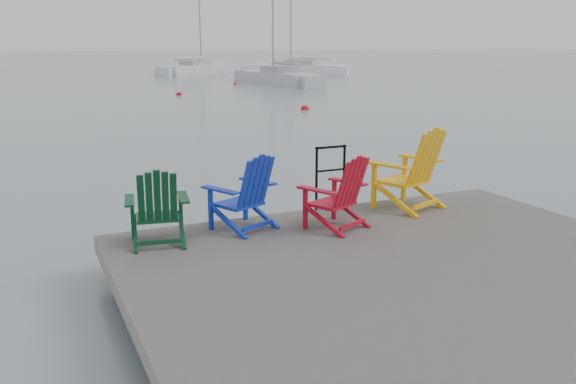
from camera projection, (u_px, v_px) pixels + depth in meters
name	position (u px, v px, depth m)	size (l,w,h in m)	color
ground	(416.00, 310.00, 6.56)	(400.00, 400.00, 0.00)	slate
dock	(417.00, 280.00, 6.47)	(6.00, 5.00, 1.40)	#312E2B
handrail	(330.00, 171.00, 8.58)	(0.48, 0.04, 0.90)	black
chair_green	(157.00, 206.00, 7.04)	(0.81, 0.76, 0.91)	#0A3A1F
chair_blue	(245.00, 192.00, 7.60)	(0.94, 0.90, 0.96)	#112CB0
chair_red	(339.00, 192.00, 7.64)	(0.92, 0.88, 0.94)	#B20D1F
chair_yellow	(412.00, 168.00, 8.54)	(1.10, 1.05, 1.16)	#F8B00D
sailboat_near	(276.00, 78.00, 42.17)	(3.28, 8.89, 11.96)	#BBBBBF
sailboat_mid	(198.00, 70.00, 55.20)	(8.45, 6.98, 12.07)	silver
sailboat_far	(296.00, 70.00, 55.45)	(8.06, 7.03, 11.75)	white
buoy_a	(305.00, 109.00, 26.06)	(0.38, 0.38, 0.38)	red
buoy_c	(179.00, 95.00, 33.16)	(0.33, 0.33, 0.33)	red
buoy_d	(235.00, 84.00, 41.61)	(0.32, 0.32, 0.32)	#BC3A0B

